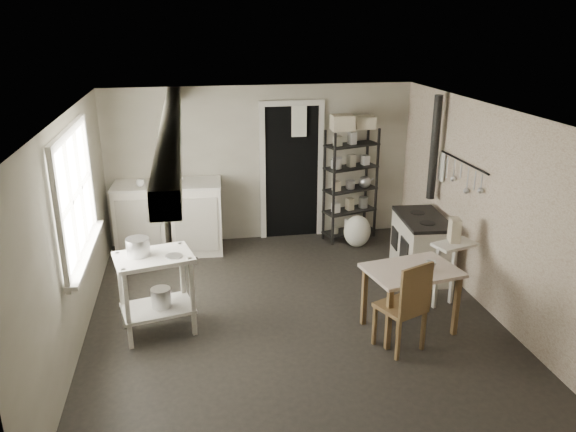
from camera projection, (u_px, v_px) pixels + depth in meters
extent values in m
plane|color=black|center=(293.00, 316.00, 6.36)|extent=(5.00, 5.00, 0.00)
plane|color=beige|center=(293.00, 112.00, 5.59)|extent=(5.00, 5.00, 0.00)
cube|color=#ABA592|center=(262.00, 164.00, 8.29)|extent=(4.50, 0.02, 2.30)
cube|color=#ABA592|center=(364.00, 349.00, 3.65)|extent=(4.50, 0.02, 2.30)
cube|color=#ABA592|center=(72.00, 234.00, 5.60)|extent=(0.02, 5.00, 2.30)
cube|color=#ABA592|center=(488.00, 209.00, 6.35)|extent=(0.02, 5.00, 2.30)
cylinder|color=#B9B9BB|center=(138.00, 250.00, 5.75)|extent=(0.30, 0.30, 0.26)
cylinder|color=#B9B9BB|center=(174.00, 260.00, 5.75)|extent=(0.20, 0.20, 0.10)
cylinder|color=#B9B9BB|center=(161.00, 298.00, 5.94)|extent=(0.28, 0.28, 0.23)
imported|color=white|center=(177.00, 187.00, 7.86)|extent=(0.28, 0.28, 0.07)
imported|color=white|center=(141.00, 190.00, 7.67)|extent=(0.12, 0.12, 0.09)
imported|color=white|center=(334.00, 152.00, 8.12)|extent=(0.09, 0.10, 0.18)
cube|color=beige|center=(343.00, 107.00, 7.91)|extent=(0.32, 0.28, 0.21)
cube|color=beige|center=(366.00, 107.00, 8.04)|extent=(0.31, 0.30, 0.18)
cube|color=beige|center=(455.00, 221.00, 6.37)|extent=(0.15, 0.20, 0.27)
imported|color=white|center=(431.00, 262.00, 5.79)|extent=(0.13, 0.13, 0.10)
ellipsoid|color=silver|center=(357.00, 231.00, 8.22)|extent=(0.44, 0.39, 0.48)
cylinder|color=white|center=(415.00, 299.00, 6.57)|extent=(0.15, 0.15, 0.16)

